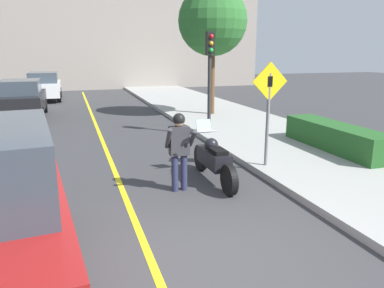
# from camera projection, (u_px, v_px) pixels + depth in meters

# --- Properties ---
(ground_plane) EXTENTS (80.00, 80.00, 0.00)m
(ground_plane) POSITION_uv_depth(u_px,v_px,m) (198.00, 264.00, 5.19)
(ground_plane) COLOR #38383A
(sidewalk_curb) EXTENTS (4.40, 44.00, 0.15)m
(sidewalk_curb) POSITION_uv_depth(u_px,v_px,m) (315.00, 156.00, 10.31)
(sidewalk_curb) COLOR #9E9E99
(sidewalk_curb) RESTS_ON ground
(road_center_line) EXTENTS (0.12, 36.00, 0.01)m
(road_center_line) POSITION_uv_depth(u_px,v_px,m) (109.00, 156.00, 10.54)
(road_center_line) COLOR yellow
(road_center_line) RESTS_ON ground
(building_backdrop) EXTENTS (28.00, 1.20, 8.31)m
(building_backdrop) POSITION_uv_depth(u_px,v_px,m) (86.00, 34.00, 28.18)
(building_backdrop) COLOR gray
(building_backdrop) RESTS_ON ground
(motorcycle) EXTENTS (0.62, 2.39, 1.31)m
(motorcycle) POSITION_uv_depth(u_px,v_px,m) (214.00, 159.00, 8.39)
(motorcycle) COLOR black
(motorcycle) RESTS_ON ground
(person_biker) EXTENTS (0.59, 0.46, 1.66)m
(person_biker) POSITION_uv_depth(u_px,v_px,m) (179.00, 144.00, 7.70)
(person_biker) COLOR #282D4C
(person_biker) RESTS_ON ground
(crossing_sign) EXTENTS (0.91, 0.08, 2.49)m
(crossing_sign) POSITION_uv_depth(u_px,v_px,m) (269.00, 104.00, 8.82)
(crossing_sign) COLOR slate
(crossing_sign) RESTS_ON sidewalk_curb
(traffic_light) EXTENTS (0.26, 0.30, 3.36)m
(traffic_light) POSITION_uv_depth(u_px,v_px,m) (210.00, 63.00, 12.55)
(traffic_light) COLOR #2D2D30
(traffic_light) RESTS_ON sidewalk_curb
(hedge_row) EXTENTS (0.90, 3.73, 0.70)m
(hedge_row) POSITION_uv_depth(u_px,v_px,m) (336.00, 137.00, 10.64)
(hedge_row) COLOR #235623
(hedge_row) RESTS_ON sidewalk_curb
(street_tree) EXTENTS (2.94, 2.94, 5.45)m
(street_tree) POSITION_uv_depth(u_px,v_px,m) (213.00, 21.00, 15.89)
(street_tree) COLOR brown
(street_tree) RESTS_ON sidewalk_curb
(parked_car_black) EXTENTS (1.88, 4.20, 1.68)m
(parked_car_black) POSITION_uv_depth(u_px,v_px,m) (22.00, 99.00, 16.39)
(parked_car_black) COLOR black
(parked_car_black) RESTS_ON ground
(parked_car_white) EXTENTS (1.88, 4.20, 1.68)m
(parked_car_white) POSITION_uv_depth(u_px,v_px,m) (44.00, 86.00, 22.43)
(parked_car_white) COLOR black
(parked_car_white) RESTS_ON ground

